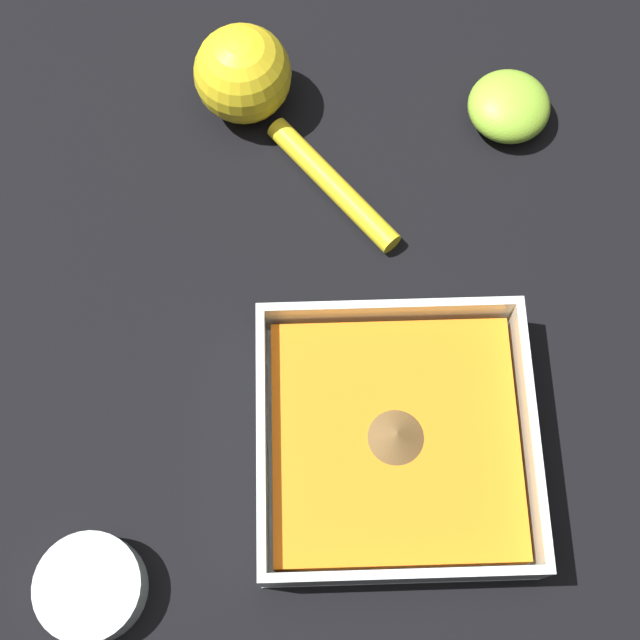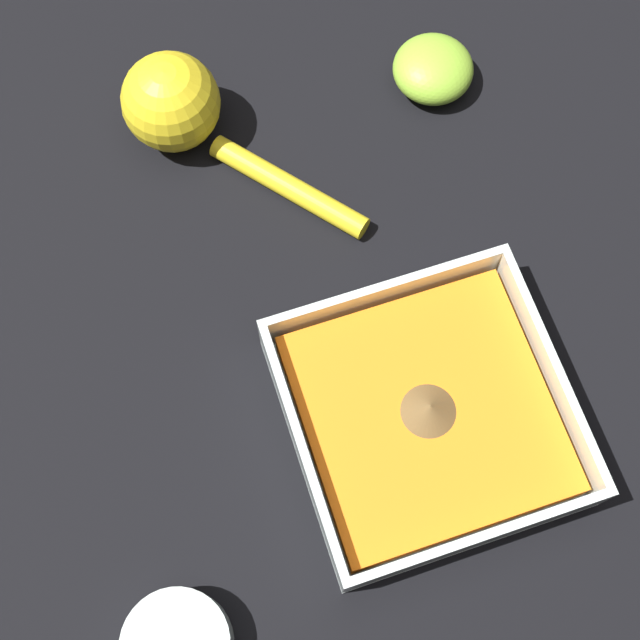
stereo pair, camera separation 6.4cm
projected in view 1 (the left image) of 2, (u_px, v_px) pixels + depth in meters
ground_plane at (329, 461)px, 0.63m from camera, size 4.00×4.00×0.00m
square_dish at (394, 442)px, 0.62m from camera, size 0.19×0.19×0.05m
spice_bowl at (92, 588)px, 0.59m from camera, size 0.07×0.07×0.03m
lemon_squeezer at (251, 84)px, 0.70m from camera, size 0.18×0.16×0.08m
lemon_half at (509, 106)px, 0.71m from camera, size 0.07×0.07×0.04m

